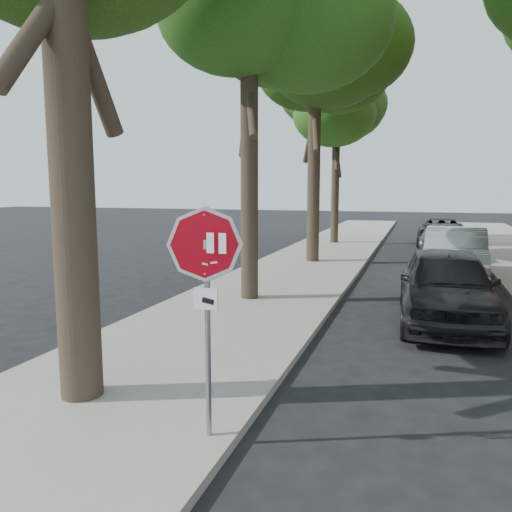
{
  "coord_description": "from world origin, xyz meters",
  "views": [
    {
      "loc": [
        1.48,
        -4.95,
        2.92
      ],
      "look_at": [
        -0.51,
        1.13,
        2.05
      ],
      "focal_mm": 35.0,
      "sensor_mm": 36.0,
      "label": 1
    }
  ],
  "objects_px": {
    "car_d": "(441,232)",
    "car_c": "(446,243)",
    "tree_far": "(337,103)",
    "car_a": "(446,286)",
    "car_b": "(455,255)",
    "tree_mid_b": "(316,50)",
    "stop_sign": "(206,278)"
  },
  "relations": [
    {
      "from": "car_d",
      "to": "car_c",
      "type": "bearing_deg",
      "value": -89.08
    },
    {
      "from": "tree_far",
      "to": "car_d",
      "type": "relative_size",
      "value": 1.86
    },
    {
      "from": "car_a",
      "to": "car_c",
      "type": "relative_size",
      "value": 1.0
    },
    {
      "from": "tree_far",
      "to": "car_c",
      "type": "height_order",
      "value": "tree_far"
    },
    {
      "from": "car_b",
      "to": "car_c",
      "type": "xyz_separation_m",
      "value": [
        0.0,
        5.26,
        -0.15
      ]
    },
    {
      "from": "tree_mid_b",
      "to": "car_b",
      "type": "relative_size",
      "value": 2.02
    },
    {
      "from": "tree_far",
      "to": "car_b",
      "type": "relative_size",
      "value": 1.82
    },
    {
      "from": "car_c",
      "to": "car_d",
      "type": "distance_m",
      "value": 5.2
    },
    {
      "from": "tree_mid_b",
      "to": "car_b",
      "type": "bearing_deg",
      "value": -25.68
    },
    {
      "from": "stop_sign",
      "to": "tree_far",
      "type": "bearing_deg",
      "value": 95.46
    },
    {
      "from": "car_b",
      "to": "car_c",
      "type": "relative_size",
      "value": 1.07
    },
    {
      "from": "car_a",
      "to": "car_d",
      "type": "distance_m",
      "value": 15.73
    },
    {
      "from": "stop_sign",
      "to": "tree_mid_b",
      "type": "height_order",
      "value": "tree_mid_b"
    },
    {
      "from": "car_b",
      "to": "stop_sign",
      "type": "bearing_deg",
      "value": -102.45
    },
    {
      "from": "stop_sign",
      "to": "car_a",
      "type": "relative_size",
      "value": 0.54
    },
    {
      "from": "tree_far",
      "to": "car_a",
      "type": "height_order",
      "value": "tree_far"
    },
    {
      "from": "stop_sign",
      "to": "tree_far",
      "type": "height_order",
      "value": "tree_far"
    },
    {
      "from": "stop_sign",
      "to": "car_a",
      "type": "xyz_separation_m",
      "value": [
        2.81,
        6.47,
        -1.13
      ]
    },
    {
      "from": "stop_sign",
      "to": "tree_mid_b",
      "type": "distance_m",
      "value": 15.48
    },
    {
      "from": "car_b",
      "to": "car_d",
      "type": "relative_size",
      "value": 1.02
    },
    {
      "from": "stop_sign",
      "to": "car_d",
      "type": "bearing_deg",
      "value": 81.54
    },
    {
      "from": "car_c",
      "to": "car_a",
      "type": "bearing_deg",
      "value": -98.02
    },
    {
      "from": "tree_far",
      "to": "car_d",
      "type": "height_order",
      "value": "tree_far"
    },
    {
      "from": "tree_mid_b",
      "to": "car_b",
      "type": "height_order",
      "value": "tree_mid_b"
    },
    {
      "from": "stop_sign",
      "to": "tree_mid_b",
      "type": "bearing_deg",
      "value": 96.95
    },
    {
      "from": "tree_mid_b",
      "to": "car_d",
      "type": "height_order",
      "value": "tree_mid_b"
    },
    {
      "from": "car_b",
      "to": "car_d",
      "type": "height_order",
      "value": "car_b"
    },
    {
      "from": "car_a",
      "to": "car_c",
      "type": "xyz_separation_m",
      "value": [
        0.49,
        10.52,
        -0.12
      ]
    },
    {
      "from": "tree_mid_b",
      "to": "car_c",
      "type": "xyz_separation_m",
      "value": [
        5.02,
        2.84,
        -7.3
      ]
    },
    {
      "from": "tree_mid_b",
      "to": "car_a",
      "type": "distance_m",
      "value": 11.45
    },
    {
      "from": "tree_far",
      "to": "car_a",
      "type": "relative_size",
      "value": 1.94
    },
    {
      "from": "car_a",
      "to": "car_c",
      "type": "distance_m",
      "value": 10.54
    }
  ]
}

